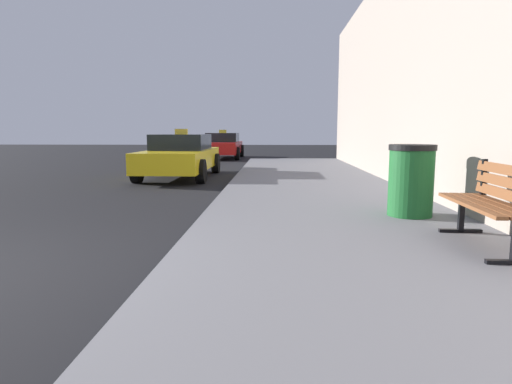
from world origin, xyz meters
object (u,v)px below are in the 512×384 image
object	(u,v)px
bench	(496,199)
trash_bin	(411,180)
car_yellow	(181,156)
car_red	(223,145)

from	to	relation	value
bench	trash_bin	world-z (taller)	trash_bin
bench	car_yellow	size ratio (longest dim) A/B	0.34
trash_bin	car_yellow	bearing A→B (deg)	126.09
car_red	trash_bin	bearing A→B (deg)	106.26
bench	trash_bin	size ratio (longest dim) A/B	1.50
trash_bin	car_yellow	size ratio (longest dim) A/B	0.23
trash_bin	car_red	size ratio (longest dim) A/B	0.24
bench	car_yellow	distance (m)	9.65
bench	trash_bin	bearing A→B (deg)	104.00
bench	car_yellow	world-z (taller)	car_yellow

